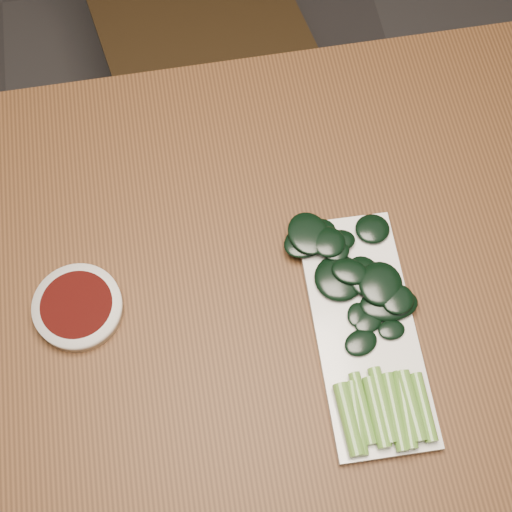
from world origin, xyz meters
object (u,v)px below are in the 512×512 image
object	(u,v)px
sauce_bowl	(78,307)
serving_plate	(365,331)
table	(259,311)
gai_lan	(364,323)

from	to	relation	value
sauce_bowl	serving_plate	xyz separation A→B (m)	(0.37, -0.09, -0.01)
table	serving_plate	distance (m)	0.17
serving_plate	gai_lan	world-z (taller)	gai_lan
sauce_bowl	serving_plate	size ratio (longest dim) A/B	0.35
gai_lan	table	bearing A→B (deg)	150.19
table	sauce_bowl	xyz separation A→B (m)	(-0.24, 0.02, 0.08)
table	gai_lan	size ratio (longest dim) A/B	4.07
table	gai_lan	bearing A→B (deg)	-29.81
table	sauce_bowl	size ratio (longest dim) A/B	11.81
table	sauce_bowl	world-z (taller)	sauce_bowl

